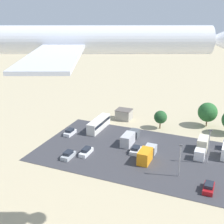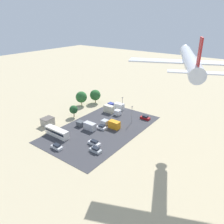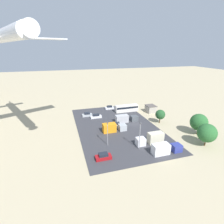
{
  "view_description": "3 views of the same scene",
  "coord_description": "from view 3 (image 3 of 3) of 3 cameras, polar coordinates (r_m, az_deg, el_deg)",
  "views": [
    {
      "loc": [
        -21.5,
        73.63,
        35.94
      ],
      "look_at": [
        -0.26,
        23.41,
        16.08
      ],
      "focal_mm": 50.0,
      "sensor_mm": 36.0,
      "label": 1
    },
    {
      "loc": [
        60.53,
        58.07,
        42.01
      ],
      "look_at": [
        -5.02,
        9.24,
        6.11
      ],
      "focal_mm": 35.0,
      "sensor_mm": 36.0,
      "label": 2
    },
    {
      "loc": [
        -56.95,
        26.82,
        27.52
      ],
      "look_at": [
        -4.21,
        10.74,
        7.66
      ],
      "focal_mm": 28.0,
      "sensor_mm": 36.0,
      "label": 3
    }
  ],
  "objects": [
    {
      "name": "parked_car_1",
      "position": [
        74.21,
        -5.24,
        -1.41
      ],
      "size": [
        1.76,
        4.69,
        1.65
      ],
      "color": "silver",
      "rests_on": "ground"
    },
    {
      "name": "parking_lot_surface",
      "position": [
        66.06,
        1.44,
        -4.79
      ],
      "size": [
        48.27,
        28.84,
        0.08
      ],
      "color": "#38383D",
      "rests_on": "ground"
    },
    {
      "name": "tree_apron_mid",
      "position": [
        65.5,
        26.5,
        -3.01
      ],
      "size": [
        5.72,
        5.72,
        7.32
      ],
      "color": "brown",
      "rests_on": "ground"
    },
    {
      "name": "parked_truck_3",
      "position": [
        55.48,
        12.73,
        -8.53
      ],
      "size": [
        2.33,
        8.74,
        3.41
      ],
      "color": "silver",
      "rests_on": "ground"
    },
    {
      "name": "parked_car_0",
      "position": [
        84.96,
        -0.84,
        1.44
      ],
      "size": [
        1.94,
        4.23,
        1.62
      ],
      "color": "silver",
      "rests_on": "ground"
    },
    {
      "name": "parked_truck_2",
      "position": [
        69.94,
        4.37,
        -2.17
      ],
      "size": [
        2.43,
        9.24,
        2.93
      ],
      "rotation": [
        0.0,
        0.0,
        3.14
      ],
      "color": "#4C5156",
      "rests_on": "ground"
    },
    {
      "name": "bus",
      "position": [
        81.51,
        4.8,
        1.31
      ],
      "size": [
        2.62,
        10.79,
        3.13
      ],
      "color": "silver",
      "rests_on": "ground"
    },
    {
      "name": "parked_car_4",
      "position": [
        65.79,
        1.47,
        -4.22
      ],
      "size": [
        1.93,
        4.05,
        1.59
      ],
      "rotation": [
        0.0,
        0.0,
        3.14
      ],
      "color": "silver",
      "rests_on": "ground"
    },
    {
      "name": "tree_near_shed",
      "position": [
        70.59,
        15.49,
        -0.8
      ],
      "size": [
        3.8,
        3.8,
        5.45
      ],
      "color": "brown",
      "rests_on": "ground"
    },
    {
      "name": "tree_apron_far",
      "position": [
        58.91,
        28.6,
        -6.04
      ],
      "size": [
        5.58,
        5.58,
        7.06
      ],
      "color": "brown",
      "rests_on": "ground"
    },
    {
      "name": "parked_truck_1",
      "position": [
        51.77,
        16.98,
        -11.4
      ],
      "size": [
        2.46,
        8.79,
        2.99
      ],
      "rotation": [
        0.0,
        0.0,
        3.14
      ],
      "color": "navy",
      "rests_on": "ground"
    },
    {
      "name": "parked_car_2",
      "position": [
        47.69,
        -2.84,
        -14.34
      ],
      "size": [
        1.96,
        4.27,
        1.66
      ],
      "rotation": [
        0.0,
        0.0,
        3.14
      ],
      "color": "maroon",
      "rests_on": "ground"
    },
    {
      "name": "parked_truck_0",
      "position": [
        61.75,
        0.35,
        -5.14
      ],
      "size": [
        2.54,
        8.49,
        3.06
      ],
      "rotation": [
        0.0,
        0.0,
        3.14
      ],
      "color": "#ADB2B7",
      "rests_on": "ground"
    },
    {
      "name": "light_pole_lot_centre",
      "position": [
        50.49,
        9.07,
        -7.34
      ],
      "size": [
        0.9,
        0.28,
        8.38
      ],
      "color": "gray",
      "rests_on": "ground"
    },
    {
      "name": "airplane",
      "position": [
        56.73,
        -31.17,
        20.74
      ],
      "size": [
        38.02,
        32.43,
        9.07
      ],
      "rotation": [
        0.0,
        0.0,
        1.98
      ],
      "color": "silver"
    },
    {
      "name": "shed_building",
      "position": [
        82.59,
        12.51,
        1.05
      ],
      "size": [
        4.81,
        4.12,
        3.24
      ],
      "color": "#9E998E",
      "rests_on": "ground"
    },
    {
      "name": "parked_car_3",
      "position": [
        76.55,
        -8.13,
        -0.86
      ],
      "size": [
        1.95,
        4.23,
        1.65
      ],
      "color": "#ADB2B7",
      "rests_on": "ground"
    },
    {
      "name": "ground_plane",
      "position": [
        68.71,
        7.59,
        -3.99
      ],
      "size": [
        400.0,
        400.0,
        0.0
      ],
      "primitive_type": "plane",
      "color": "tan"
    },
    {
      "name": "light_pole_lot_edge",
      "position": [
        52.08,
        -1.48,
        -6.75
      ],
      "size": [
        0.9,
        0.28,
        7.48
      ],
      "color": "gray",
      "rests_on": "ground"
    }
  ]
}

